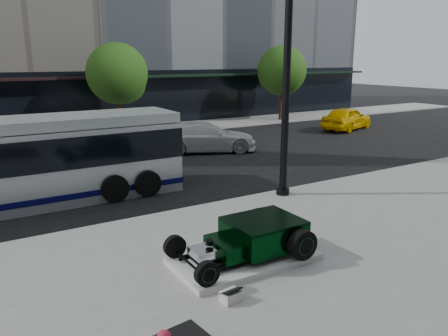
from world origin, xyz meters
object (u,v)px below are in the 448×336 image
yellow_taxi (347,118)px  white_sedan (205,137)px  lamppost (286,82)px  hot_rod (256,236)px

yellow_taxi → white_sedan: bearing=78.9°
lamppost → yellow_taxi: lamppost is taller
hot_rod → lamppost: bearing=44.3°
white_sedan → lamppost: bearing=-168.7°
hot_rod → lamppost: (3.80, 3.71, 3.36)m
white_sedan → yellow_taxi: (11.95, 1.33, 0.01)m
lamppost → yellow_taxi: 16.90m
lamppost → white_sedan: lamppost is taller
hot_rod → white_sedan: bearing=66.5°
lamppost → white_sedan: 9.14m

